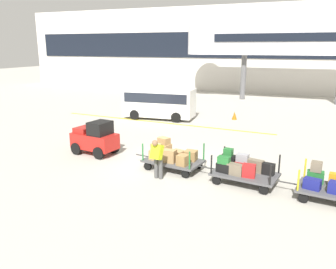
{
  "coord_description": "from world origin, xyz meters",
  "views": [
    {
      "loc": [
        5.29,
        -12.8,
        4.88
      ],
      "look_at": [
        -0.31,
        0.91,
        1.06
      ],
      "focal_mm": 36.53,
      "sensor_mm": 36.0,
      "label": 1
    }
  ],
  "objects": [
    {
      "name": "apron_lead_line",
      "position": [
        -3.59,
        7.48,
        0.0
      ],
      "size": [
        15.03,
        1.15,
        0.01
      ],
      "primitive_type": "cube",
      "rotation": [
        0.0,
        0.0,
        -0.06
      ],
      "color": "yellow",
      "rests_on": "ground_plane"
    },
    {
      "name": "baggage_cart_tail",
      "position": [
        6.31,
        -1.24,
        0.49
      ],
      "size": [
        3.07,
        1.7,
        1.14
      ],
      "color": "#4C4C4F",
      "rests_on": "ground_plane"
    },
    {
      "name": "shuttle_van",
      "position": [
        -4.14,
        8.68,
        1.23
      ],
      "size": [
        4.94,
        2.29,
        2.1
      ],
      "color": "white",
      "rests_on": "ground_plane"
    },
    {
      "name": "ground_plane",
      "position": [
        0.0,
        0.0,
        0.0
      ],
      "size": [
        120.0,
        120.0,
        0.0
      ],
      "primitive_type": "plane",
      "color": "#B2ADA0"
    },
    {
      "name": "jet_bridge",
      "position": [
        1.99,
        19.99,
        5.39
      ],
      "size": [
        17.08,
        3.0,
        6.75
      ],
      "color": "silver",
      "rests_on": "ground_plane"
    },
    {
      "name": "baggage_cart_lead",
      "position": [
        0.41,
        -0.46,
        0.56
      ],
      "size": [
        3.07,
        1.7,
        1.19
      ],
      "color": "#4C4C4F",
      "rests_on": "ground_plane"
    },
    {
      "name": "terminal_building",
      "position": [
        0.0,
        25.98,
        4.61
      ],
      "size": [
        58.35,
        2.51,
        9.21
      ],
      "color": "silver",
      "rests_on": "ground_plane"
    },
    {
      "name": "baggage_cart_middle",
      "position": [
        3.33,
        -0.83,
        0.55
      ],
      "size": [
        3.07,
        1.7,
        1.15
      ],
      "color": "#4C4C4F",
      "rests_on": "ground_plane"
    },
    {
      "name": "baggage_tug",
      "position": [
        -3.64,
        0.09,
        0.75
      ],
      "size": [
        2.23,
        1.48,
        1.58
      ],
      "color": "red",
      "rests_on": "ground_plane"
    },
    {
      "name": "baggage_handler",
      "position": [
        0.32,
        -1.69,
        0.87
      ],
      "size": [
        0.47,
        0.49,
        1.56
      ],
      "color": "#4C4C4C",
      "rests_on": "ground_plane"
    },
    {
      "name": "safety_cone_near",
      "position": [
        0.79,
        10.31,
        0.28
      ],
      "size": [
        0.36,
        0.36,
        0.55
      ],
      "primitive_type": "cone",
      "color": "#EA590F",
      "rests_on": "ground_plane"
    }
  ]
}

